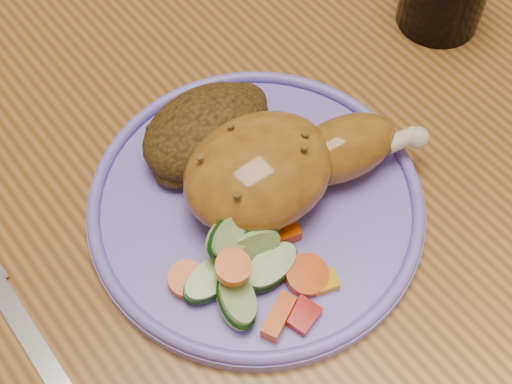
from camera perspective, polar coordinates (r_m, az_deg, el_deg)
ground at (r=1.31m, az=-0.06°, el=-13.20°), size 4.00×4.00×0.00m
dining_table at (r=0.71m, az=-0.11°, el=4.28°), size 0.90×1.40×0.75m
plate at (r=0.56m, az=-0.00°, el=-1.13°), size 0.26×0.26×0.01m
plate_rim at (r=0.55m, az=-0.00°, el=-0.55°), size 0.26×0.26×0.01m
chicken_leg at (r=0.54m, az=1.93°, el=2.10°), size 0.19×0.11×0.06m
rice_pilaf at (r=0.57m, az=-3.81°, el=4.94°), size 0.12×0.08×0.05m
vegetable_pile at (r=0.51m, az=-0.84°, el=-6.09°), size 0.11×0.11×0.05m
fork at (r=0.55m, az=-18.61°, el=-9.37°), size 0.02×0.18×0.00m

